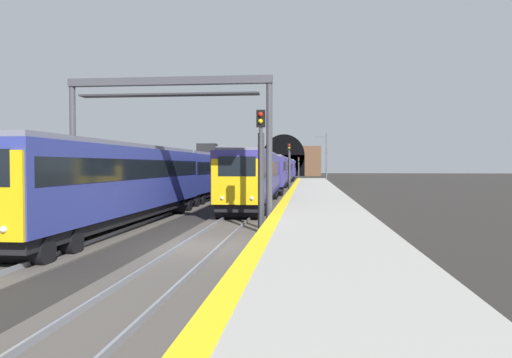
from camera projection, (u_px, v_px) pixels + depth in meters
The scene contains 13 objects.
ground_plane at pixel (202, 248), 17.63m from camera, with size 320.00×320.00×0.00m, color #282623.
platform_right at pixel (323, 236), 17.15m from camera, with size 112.00×4.14×1.02m, color #9E9B93.
platform_right_edge_strip at pixel (272, 221), 17.33m from camera, with size 112.00×0.50×0.01m, color yellow.
track_main_line at pixel (202, 247), 17.63m from camera, with size 160.00×3.16×0.21m.
track_adjacent_line at pixel (69, 245), 18.17m from camera, with size 160.00×3.16×0.21m.
train_main_approaching at pixel (279, 170), 64.83m from camera, with size 79.64×3.14×4.02m.
train_adjacent_platform at pixel (207, 173), 42.97m from camera, with size 60.03×3.01×4.93m.
railway_signal_near at pixel (261, 162), 21.13m from camera, with size 0.39×0.38×5.44m.
railway_signal_mid at pixel (289, 164), 53.76m from camera, with size 0.39×0.38×5.43m.
railway_signal_far at pixel (299, 165), 111.01m from camera, with size 0.39×0.38×4.82m.
overhead_signal_gantry at pixel (169, 113), 22.22m from camera, with size 0.70×9.57×7.07m.
tunnel_portal at pixel (284, 161), 131.26m from camera, with size 2.29×19.97×11.27m.
catenary_mast_near at pixel (326, 158), 77.44m from camera, with size 0.22×2.01×8.16m.
Camera 1 is at (-17.24, -3.82, 3.05)m, focal length 33.92 mm.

